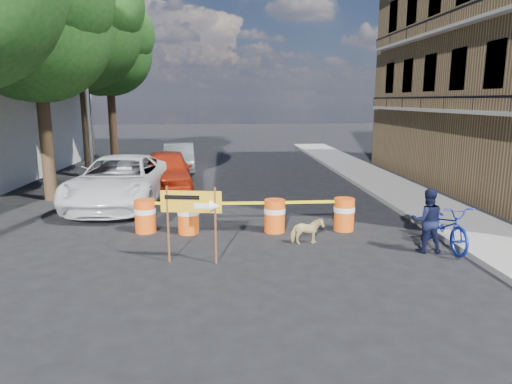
{
  "coord_description": "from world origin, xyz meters",
  "views": [
    {
      "loc": [
        -0.56,
        -9.65,
        3.55
      ],
      "look_at": [
        0.24,
        1.46,
        1.3
      ],
      "focal_mm": 32.0,
      "sensor_mm": 36.0,
      "label": 1
    }
  ],
  "objects": [
    {
      "name": "ground",
      "position": [
        0.0,
        0.0,
        0.0
      ],
      "size": [
        120.0,
        120.0,
        0.0
      ],
      "primitive_type": "plane",
      "color": "black",
      "rests_on": "ground"
    },
    {
      "name": "sidewalk_east",
      "position": [
        6.2,
        6.0,
        0.07
      ],
      "size": [
        2.4,
        40.0,
        0.15
      ],
      "primitive_type": "cube",
      "color": "gray",
      "rests_on": "ground"
    },
    {
      "name": "tree_mid_a",
      "position": [
        -6.74,
        7.0,
        6.01
      ],
      "size": [
        5.25,
        5.0,
        8.68
      ],
      "color": "#332316",
      "rests_on": "ground"
    },
    {
      "name": "tree_mid_b",
      "position": [
        -6.73,
        12.0,
        6.71
      ],
      "size": [
        5.67,
        5.4,
        9.62
      ],
      "color": "#332316",
      "rests_on": "ground"
    },
    {
      "name": "tree_far",
      "position": [
        -6.74,
        17.0,
        6.22
      ],
      "size": [
        5.04,
        4.8,
        8.84
      ],
      "color": "#332316",
      "rests_on": "ground"
    },
    {
      "name": "streetlamp",
      "position": [
        -5.93,
        9.5,
        4.38
      ],
      "size": [
        1.25,
        0.18,
        8.0
      ],
      "color": "gray",
      "rests_on": "ground"
    },
    {
      "name": "barrel_far_left",
      "position": [
        -2.7,
        2.56,
        0.47
      ],
      "size": [
        0.58,
        0.58,
        0.9
      ],
      "color": "#E65B0D",
      "rests_on": "ground"
    },
    {
      "name": "barrel_mid_left",
      "position": [
        -1.53,
        2.37,
        0.47
      ],
      "size": [
        0.58,
        0.58,
        0.9
      ],
      "color": "#E65B0D",
      "rests_on": "ground"
    },
    {
      "name": "barrel_mid_right",
      "position": [
        0.81,
        2.33,
        0.47
      ],
      "size": [
        0.58,
        0.58,
        0.9
      ],
      "color": "#E65B0D",
      "rests_on": "ground"
    },
    {
      "name": "barrel_far_right",
      "position": [
        2.75,
        2.36,
        0.47
      ],
      "size": [
        0.58,
        0.58,
        0.9
      ],
      "color": "#E65B0D",
      "rests_on": "ground"
    },
    {
      "name": "detour_sign",
      "position": [
        -1.11,
        0.02,
        1.26
      ],
      "size": [
        1.33,
        0.37,
        1.73
      ],
      "rotation": [
        0.0,
        0.0,
        -0.16
      ],
      "color": "#592D19",
      "rests_on": "ground"
    },
    {
      "name": "pedestrian",
      "position": [
        4.21,
        0.42,
        0.76
      ],
      "size": [
        0.83,
        0.69,
        1.53
      ],
      "primitive_type": "imported",
      "rotation": [
        0.0,
        0.0,
        2.98
      ],
      "color": "black",
      "rests_on": "ground"
    },
    {
      "name": "bicycle",
      "position": [
        4.8,
        0.72,
        1.07
      ],
      "size": [
        0.8,
        1.15,
        2.13
      ],
      "primitive_type": "imported",
      "rotation": [
        0.0,
        0.0,
        0.05
      ],
      "color": "#122699",
      "rests_on": "ground"
    },
    {
      "name": "dog",
      "position": [
        1.51,
        1.2,
        0.33
      ],
      "size": [
        0.82,
        0.42,
        0.67
      ],
      "primitive_type": "imported",
      "rotation": [
        0.0,
        0.0,
        1.64
      ],
      "color": "#D2C078",
      "rests_on": "ground"
    },
    {
      "name": "suv_white",
      "position": [
        -4.07,
        6.01,
        0.84
      ],
      "size": [
        3.12,
        6.16,
        1.67
      ],
      "primitive_type": "imported",
      "rotation": [
        0.0,
        0.0,
        -0.06
      ],
      "color": "white",
      "rests_on": "ground"
    },
    {
      "name": "sedan_red",
      "position": [
        -2.8,
        8.44,
        0.81
      ],
      "size": [
        2.45,
        4.93,
        1.61
      ],
      "primitive_type": "imported",
      "rotation": [
        0.0,
        0.0,
        0.12
      ],
      "color": "#9F220D",
      "rests_on": "ground"
    },
    {
      "name": "sedan_silver",
      "position": [
        -2.8,
        13.49,
        0.69
      ],
      "size": [
        1.85,
        4.33,
        1.39
      ],
      "primitive_type": "imported",
      "rotation": [
        0.0,
        0.0,
        0.09
      ],
      "color": "#B0B2B7",
      "rests_on": "ground"
    }
  ]
}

